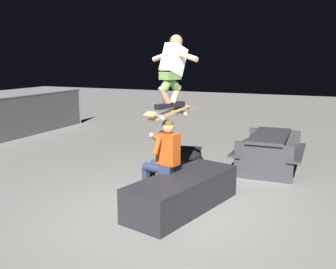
# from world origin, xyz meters

# --- Properties ---
(ground_plane) EXTENTS (40.00, 40.00, 0.00)m
(ground_plane) POSITION_xyz_m (0.00, 0.00, 0.00)
(ground_plane) COLOR gray
(ledge_box_main) EXTENTS (2.19, 1.22, 0.52)m
(ledge_box_main) POSITION_xyz_m (0.15, -0.11, 0.26)
(ledge_box_main) COLOR #28282D
(ledge_box_main) RESTS_ON ground
(person_sitting_on_ledge) EXTENTS (0.59, 0.79, 1.35)m
(person_sitting_on_ledge) POSITION_xyz_m (0.31, 0.30, 0.76)
(person_sitting_on_ledge) COLOR #2D3856
(person_sitting_on_ledge) RESTS_ON ground
(skateboard) EXTENTS (1.03, 0.50, 0.16)m
(skateboard) POSITION_xyz_m (0.40, 0.21, 1.44)
(skateboard) COLOR #AD8451
(skater_airborne) EXTENTS (0.64, 0.87, 1.12)m
(skater_airborne) POSITION_xyz_m (0.45, 0.19, 2.13)
(skater_airborne) COLOR black
(kicker_ramp) EXTENTS (1.11, 0.95, 0.39)m
(kicker_ramp) POSITION_xyz_m (2.52, 0.87, 0.06)
(kicker_ramp) COLOR black
(kicker_ramp) RESTS_ON ground
(picnic_table_back) EXTENTS (1.73, 1.38, 0.75)m
(picnic_table_back) POSITION_xyz_m (2.81, -0.98, 0.50)
(picnic_table_back) COLOR #38383D
(picnic_table_back) RESTS_ON ground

